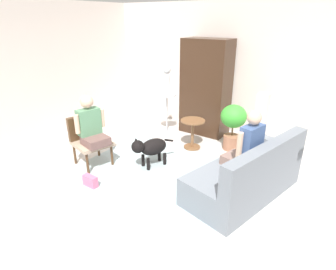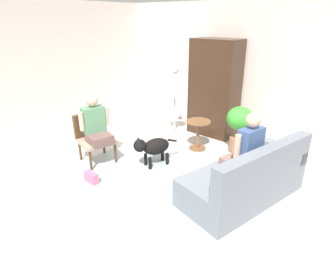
# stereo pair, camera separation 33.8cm
# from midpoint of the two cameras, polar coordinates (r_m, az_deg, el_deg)

# --- Properties ---
(ground_plane) EXTENTS (6.95, 6.95, 0.00)m
(ground_plane) POSITION_cam_midpoint_polar(r_m,az_deg,el_deg) (4.71, -0.52, -8.53)
(ground_plane) COLOR beige
(back_wall) EXTENTS (6.39, 0.12, 2.76)m
(back_wall) POSITION_cam_midpoint_polar(r_m,az_deg,el_deg) (6.40, 15.43, 12.36)
(back_wall) COLOR silver
(back_wall) RESTS_ON ground
(left_wall) EXTENTS (0.12, 5.84, 2.76)m
(left_wall) POSITION_cam_midpoint_polar(r_m,az_deg,el_deg) (6.59, -19.32, 12.19)
(left_wall) COLOR silver
(left_wall) RESTS_ON ground
(area_rug) EXTENTS (2.78, 2.51, 0.01)m
(area_rug) POSITION_cam_midpoint_polar(r_m,az_deg,el_deg) (4.73, -0.34, -8.32)
(area_rug) COLOR #9EB2B7
(area_rug) RESTS_ON ground
(couch) EXTENTS (1.26, 2.00, 0.91)m
(couch) POSITION_cam_midpoint_polar(r_m,az_deg,el_deg) (4.26, 17.80, -8.49)
(couch) COLOR slate
(couch) RESTS_ON ground
(armchair) EXTENTS (0.70, 0.69, 0.86)m
(armchair) POSITION_cam_midpoint_polar(r_m,az_deg,el_deg) (5.21, -13.03, 0.20)
(armchair) COLOR #4C331E
(armchair) RESTS_ON ground
(person_on_couch) EXTENTS (0.53, 0.51, 0.88)m
(person_on_couch) POSITION_cam_midpoint_polar(r_m,az_deg,el_deg) (4.06, 17.79, -2.74)
(person_on_couch) COLOR #816459
(person_on_armchair) EXTENTS (0.54, 0.53, 0.82)m
(person_on_armchair) POSITION_cam_midpoint_polar(r_m,az_deg,el_deg) (4.98, -12.55, 2.41)
(person_on_armchair) COLOR brown
(round_end_table) EXTENTS (0.48, 0.48, 0.59)m
(round_end_table) POSITION_cam_midpoint_polar(r_m,az_deg,el_deg) (5.58, 7.78, 0.52)
(round_end_table) COLOR brown
(round_end_table) RESTS_ON ground
(dog) EXTENTS (0.43, 0.80, 0.58)m
(dog) POSITION_cam_midpoint_polar(r_m,az_deg,el_deg) (4.89, -1.05, -2.41)
(dog) COLOR black
(dog) RESTS_ON ground
(bird_cage_stand) EXTENTS (0.40, 0.40, 1.50)m
(bird_cage_stand) POSITION_cam_midpoint_polar(r_m,az_deg,el_deg) (6.16, 2.93, 6.94)
(bird_cage_stand) COLOR silver
(bird_cage_stand) RESTS_ON ground
(potted_plant) EXTENTS (0.49, 0.49, 0.91)m
(potted_plant) POSITION_cam_midpoint_polar(r_m,az_deg,el_deg) (5.56, 15.87, 2.11)
(potted_plant) COLOR #996047
(potted_plant) RESTS_ON ground
(column_lamp) EXTENTS (0.20, 0.20, 1.26)m
(column_lamp) POSITION_cam_midpoint_polar(r_m,az_deg,el_deg) (5.19, 20.71, 0.64)
(column_lamp) COLOR #4C4742
(column_lamp) RESTS_ON ground
(armoire_cabinet) EXTENTS (1.01, 0.56, 2.04)m
(armoire_cabinet) POSITION_cam_midpoint_polar(r_m,az_deg,el_deg) (6.25, 10.90, 9.13)
(armoire_cabinet) COLOR #382316
(armoire_cabinet) RESTS_ON ground
(handbag) EXTENTS (0.25, 0.10, 0.18)m
(handbag) POSITION_cam_midpoint_polar(r_m,az_deg,el_deg) (4.65, -13.16, -8.37)
(handbag) COLOR #D8668C
(handbag) RESTS_ON ground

